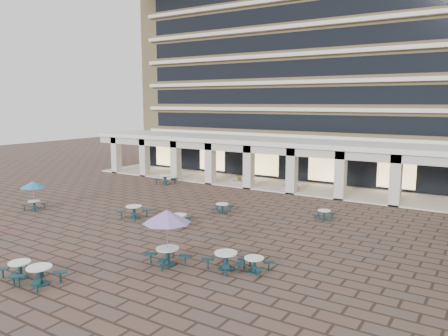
{
  "coord_description": "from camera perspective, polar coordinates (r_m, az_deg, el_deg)",
  "views": [
    {
      "loc": [
        16.97,
        -21.82,
        7.8
      ],
      "look_at": [
        1.19,
        3.0,
        3.35
      ],
      "focal_mm": 35.0,
      "sensor_mm": 36.0,
      "label": 1
    }
  ],
  "objects": [
    {
      "name": "picnic_table_1",
      "position": [
        22.03,
        -25.11,
        -11.77
      ],
      "size": [
        1.79,
        1.79,
        0.73
      ],
      "rotation": [
        0.0,
        0.0,
        -0.13
      ],
      "color": "#123338",
      "rests_on": "ground"
    },
    {
      "name": "planter_right",
      "position": [
        38.59,
        8.65,
        -2.33
      ],
      "size": [
        1.5,
        0.73,
        1.3
      ],
      "color": "gray",
      "rests_on": "ground"
    },
    {
      "name": "picnic_table_8",
      "position": [
        30.42,
        -11.67,
        -5.48
      ],
      "size": [
        1.88,
        1.88,
        0.82
      ],
      "rotation": [
        0.0,
        0.0,
        0.03
      ],
      "color": "#123338",
      "rests_on": "ground"
    },
    {
      "name": "picnic_table_10",
      "position": [
        28.06,
        -5.89,
        -6.65
      ],
      "size": [
        1.93,
        1.93,
        0.73
      ],
      "rotation": [
        0.0,
        0.0,
        0.28
      ],
      "color": "#123338",
      "rests_on": "ground"
    },
    {
      "name": "ground",
      "position": [
        28.72,
        -5.27,
        -7.19
      ],
      "size": [
        120.0,
        120.0,
        0.0
      ],
      "primitive_type": "plane",
      "color": "brown",
      "rests_on": "ground"
    },
    {
      "name": "picnic_table_4",
      "position": [
        34.68,
        -23.69,
        -2.12
      ],
      "size": [
        1.82,
        1.82,
        2.1
      ],
      "rotation": [
        0.0,
        0.0,
        0.26
      ],
      "color": "#123338",
      "rests_on": "ground"
    },
    {
      "name": "picnic_table_3",
      "position": [
        20.72,
        3.95,
        -12.31
      ],
      "size": [
        1.56,
        1.56,
        0.69
      ],
      "rotation": [
        0.0,
        0.0,
        -0.01
      ],
      "color": "#123338",
      "rests_on": "ground"
    },
    {
      "name": "apartment_building",
      "position": [
        50.47,
        13.03,
        13.86
      ],
      "size": [
        40.0,
        15.5,
        25.2
      ],
      "color": "tan",
      "rests_on": "ground"
    },
    {
      "name": "picnic_table_6",
      "position": [
        21.13,
        -7.48,
        -6.57
      ],
      "size": [
        2.34,
        2.34,
        2.7
      ],
      "rotation": [
        0.0,
        0.0,
        -0.42
      ],
      "color": "#123338",
      "rests_on": "ground"
    },
    {
      "name": "picnic_table_9",
      "position": [
        31.04,
        -0.25,
        -5.17
      ],
      "size": [
        1.82,
        1.82,
        0.68
      ],
      "rotation": [
        0.0,
        0.0,
        0.32
      ],
      "color": "#123338",
      "rests_on": "ground"
    },
    {
      "name": "retail_arcade",
      "position": [
        40.64,
        7.53,
        1.75
      ],
      "size": [
        42.0,
        6.6,
        4.4
      ],
      "color": "white",
      "rests_on": "ground"
    },
    {
      "name": "picnic_table_7",
      "position": [
        20.94,
        0.24,
        -11.82
      ],
      "size": [
        2.12,
        2.12,
        0.83
      ],
      "rotation": [
        0.0,
        0.0,
        -0.23
      ],
      "color": "#123338",
      "rests_on": "ground"
    },
    {
      "name": "picnic_table_12",
      "position": [
        42.29,
        -7.65,
        -1.39
      ],
      "size": [
        1.99,
        1.99,
        0.86
      ],
      "rotation": [
        0.0,
        0.0,
        0.04
      ],
      "color": "#123338",
      "rests_on": "ground"
    },
    {
      "name": "picnic_table_2",
      "position": [
        20.88,
        -22.95,
        -12.62
      ],
      "size": [
        1.87,
        1.87,
        0.81
      ],
      "rotation": [
        0.0,
        0.0,
        0.04
      ],
      "color": "#123338",
      "rests_on": "ground"
    },
    {
      "name": "planter_left",
      "position": [
        40.91,
        2.04,
        -1.75
      ],
      "size": [
        1.5,
        0.6,
        1.18
      ],
      "color": "gray",
      "rests_on": "ground"
    },
    {
      "name": "picnic_table_13",
      "position": [
        30.1,
        12.94,
        -5.87
      ],
      "size": [
        1.62,
        1.62,
        0.65
      ],
      "rotation": [
        0.0,
        0.0,
        0.17
      ],
      "color": "#123338",
      "rests_on": "ground"
    }
  ]
}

